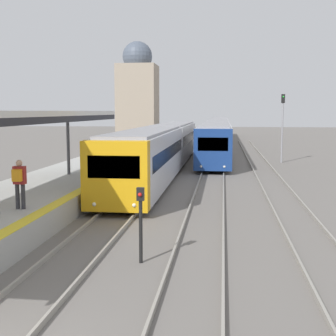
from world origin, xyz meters
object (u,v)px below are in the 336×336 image
train_near (163,146)px  signal_post_near (141,217)px  train_far (218,131)px  person_on_platform (19,180)px  signal_mast_far (282,120)px

train_near → signal_post_near: train_near is taller
train_near → train_far: (3.49, 25.27, -0.00)m
person_on_platform → train_far: (6.08, 42.66, -0.14)m
person_on_platform → signal_mast_far: size_ratio=0.30×
train_near → signal_mast_far: 11.20m
train_near → signal_mast_far: signal_mast_far is taller
person_on_platform → signal_post_near: 5.17m
train_near → signal_mast_far: size_ratio=5.33×
train_far → train_near: bearing=-97.9°
signal_post_near → signal_mast_far: bearing=75.3°
train_near → signal_post_near: bearing=-84.4°
person_on_platform → signal_post_near: person_on_platform is taller
person_on_platform → signal_mast_far: (11.47, 24.00, 1.56)m
person_on_platform → train_near: train_near is taller
train_near → signal_post_near: size_ratio=13.96×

